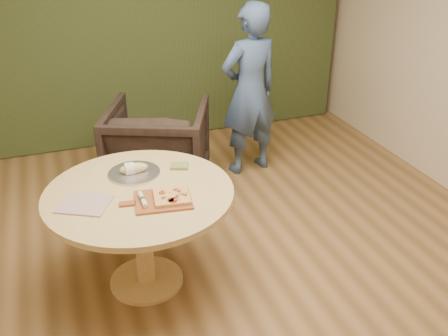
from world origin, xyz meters
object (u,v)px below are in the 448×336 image
person_standing (250,91)px  bread_roll (133,169)px  cutlery_roll (143,199)px  armchair (158,143)px  pizza_paddle (161,200)px  flatbread_pizza (172,196)px  pedestal_table (141,209)px  serving_tray (134,173)px

person_standing → bread_roll: bearing=30.6°
cutlery_roll → armchair: bearing=73.4°
pizza_paddle → person_standing: (1.24, 1.57, 0.07)m
flatbread_pizza → bread_roll: bearing=111.2°
flatbread_pizza → armchair: bearing=80.8°
flatbread_pizza → armchair: 1.58m
armchair → cutlery_roll: bearing=97.4°
pedestal_table → pizza_paddle: bearing=-58.9°
bread_roll → person_standing: bearing=40.6°
pizza_paddle → armchair: size_ratio=0.51×
flatbread_pizza → armchair: armchair is taller
cutlery_roll → serving_tray: cutlery_roll is taller
pedestal_table → cutlery_roll: 0.24m
flatbread_pizza → person_standing: 1.96m
pedestal_table → person_standing: 1.95m
serving_tray → armchair: 1.21m
pedestal_table → serving_tray: (0.02, 0.24, 0.15)m
pizza_paddle → armchair: (0.31, 1.52, -0.31)m
flatbread_pizza → person_standing: person_standing is taller
pizza_paddle → flatbread_pizza: bearing=0.8°
pizza_paddle → armchair: bearing=86.2°
pizza_paddle → armchair: 1.58m
pizza_paddle → person_standing: person_standing is taller
cutlery_roll → armchair: 1.60m
serving_tray → person_standing: bearing=40.8°
armchair → bread_roll: bearing=92.6°
pedestal_table → pizza_paddle: 0.26m
flatbread_pizza → cutlery_roll: (-0.18, 0.02, 0.00)m
cutlery_roll → person_standing: size_ratio=0.12×
flatbread_pizza → bread_roll: bread_roll is taller
flatbread_pizza → bread_roll: (-0.17, 0.43, 0.02)m
bread_roll → person_standing: person_standing is taller
pizza_paddle → cutlery_roll: size_ratio=2.34×
pedestal_table → person_standing: person_standing is taller
armchair → pizza_paddle: bearing=101.6°
pedestal_table → armchair: 1.41m
pedestal_table → bread_roll: bearing=88.3°
flatbread_pizza → person_standing: (1.17, 1.57, 0.05)m
pizza_paddle → bread_roll: (-0.10, 0.42, 0.04)m
pedestal_table → bread_roll: bread_roll is taller
cutlery_roll → pizza_paddle: bearing=-6.3°
pedestal_table → pizza_paddle: size_ratio=2.66×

